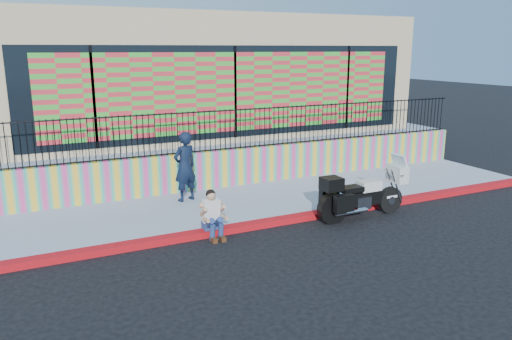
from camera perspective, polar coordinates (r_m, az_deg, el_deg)
ground at (r=12.53m, az=5.30°, el=-5.70°), size 90.00×90.00×0.00m
red_curb at (r=12.51m, az=5.31°, el=-5.38°), size 16.00×0.30×0.15m
sidewalk at (r=13.87m, az=1.79°, el=-3.39°), size 16.00×3.00×0.15m
mural_wall at (r=15.10m, az=-1.00°, el=0.49°), size 16.00×0.20×1.10m
metal_fence at (r=14.88m, az=-1.02°, el=4.80°), size 15.80×0.04×1.20m
elevated_platform at (r=19.76m, az=-7.24°, el=3.32°), size 16.00×10.00×1.25m
storefront_building at (r=19.26m, az=-7.26°, el=10.91°), size 14.00×8.06×4.00m
police_motorcycle at (r=12.71m, az=11.91°, el=-2.62°), size 2.47×0.82×1.54m
police_officer at (r=13.44m, az=-8.13°, el=0.39°), size 0.79×0.64×1.88m
seated_man at (r=11.26m, az=-4.90°, el=-5.54°), size 0.54×0.71×1.06m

